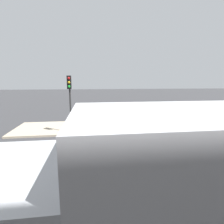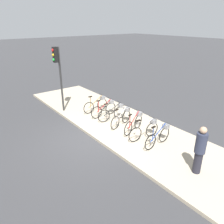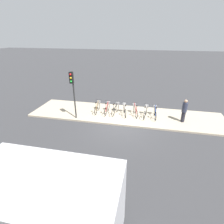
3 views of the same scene
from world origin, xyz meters
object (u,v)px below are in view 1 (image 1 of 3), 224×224
object	(u,v)px
parked_bicycle_0	(91,120)
parked_bicycle_6	(153,119)
parked_bicycle_1	(103,120)
traffic_light	(70,92)
parked_bicycle_3	(122,119)
truck	(163,188)
parked_bicycle_5	(144,119)
pedestrian	(181,113)
parked_bicycle_2	(112,120)
parked_bicycle_4	(133,119)

from	to	relation	value
parked_bicycle_0	parked_bicycle_6	world-z (taller)	same
parked_bicycle_1	traffic_light	xyz separation A→B (m)	(-2.01, -1.47, 2.02)
parked_bicycle_0	parked_bicycle_3	xyz separation A→B (m)	(2.15, -0.06, 0.00)
parked_bicycle_0	parked_bicycle_1	xyz separation A→B (m)	(0.79, -0.03, 0.00)
parked_bicycle_0	parked_bicycle_6	bearing A→B (deg)	-0.72
parked_bicycle_0	truck	bearing A→B (deg)	-84.17
parked_bicycle_5	pedestrian	xyz separation A→B (m)	(2.58, -0.30, 0.44)
pedestrian	parked_bicycle_1	bearing A→B (deg)	176.11
pedestrian	traffic_light	size ratio (longest dim) A/B	0.48
parked_bicycle_3	pedestrian	xyz separation A→B (m)	(4.13, -0.34, 0.44)
parked_bicycle_3	pedestrian	distance (m)	4.17
parked_bicycle_5	parked_bicycle_3	bearing A→B (deg)	178.38
parked_bicycle_1	parked_bicycle_5	bearing A→B (deg)	-1.45
pedestrian	traffic_light	distance (m)	7.75
parked_bicycle_5	parked_bicycle_6	size ratio (longest dim) A/B	1.00
parked_bicycle_3	traffic_light	bearing A→B (deg)	-156.87
parked_bicycle_2	parked_bicycle_6	bearing A→B (deg)	-1.07
parked_bicycle_0	parked_bicycle_5	bearing A→B (deg)	-1.56
parked_bicycle_6	parked_bicycle_2	bearing A→B (deg)	178.93
parked_bicycle_6	traffic_light	size ratio (longest dim) A/B	0.45
parked_bicycle_4	pedestrian	world-z (taller)	pedestrian
parked_bicycle_2	parked_bicycle_6	distance (m)	2.95
parked_bicycle_2	parked_bicycle_4	size ratio (longest dim) A/B	1.03
parked_bicycle_4	parked_bicycle_6	xyz separation A→B (m)	(1.47, -0.07, 0.00)
parked_bicycle_4	pedestrian	size ratio (longest dim) A/B	0.89
pedestrian	truck	bearing A→B (deg)	-120.25
parked_bicycle_5	truck	world-z (taller)	truck
parked_bicycle_6	truck	xyz separation A→B (m)	(-3.42, -9.45, 1.04)
parked_bicycle_6	traffic_light	xyz separation A→B (m)	(-5.62, -1.44, 2.02)
truck	parked_bicycle_2	bearing A→B (deg)	87.14
parked_bicycle_4	parked_bicycle_5	distance (m)	0.79
traffic_light	parked_bicycle_6	bearing A→B (deg)	14.40
pedestrian	traffic_light	world-z (taller)	traffic_light
parked_bicycle_1	parked_bicycle_2	world-z (taller)	same
parked_bicycle_3	traffic_light	world-z (taller)	traffic_light
traffic_light	parked_bicycle_0	bearing A→B (deg)	50.67
parked_bicycle_4	truck	bearing A→B (deg)	-101.60
parked_bicycle_2	parked_bicycle_3	distance (m)	0.71
parked_bicycle_3	traffic_light	xyz separation A→B (m)	(-3.38, -1.44, 2.02)
parked_bicycle_0	truck	distance (m)	9.61
parked_bicycle_0	parked_bicycle_2	size ratio (longest dim) A/B	1.01
parked_bicycle_1	parked_bicycle_3	xyz separation A→B (m)	(1.36, -0.03, 0.00)
parked_bicycle_0	traffic_light	world-z (taller)	traffic_light
parked_bicycle_2	parked_bicycle_0	bearing A→B (deg)	179.98
parked_bicycle_0	parked_bicycle_4	xyz separation A→B (m)	(2.92, 0.01, 0.00)
pedestrian	traffic_light	bearing A→B (deg)	-171.68
parked_bicycle_0	parked_bicycle_3	distance (m)	2.15
parked_bicycle_5	pedestrian	distance (m)	2.63
parked_bicycle_1	truck	size ratio (longest dim) A/B	0.29
parked_bicycle_3	truck	size ratio (longest dim) A/B	0.28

